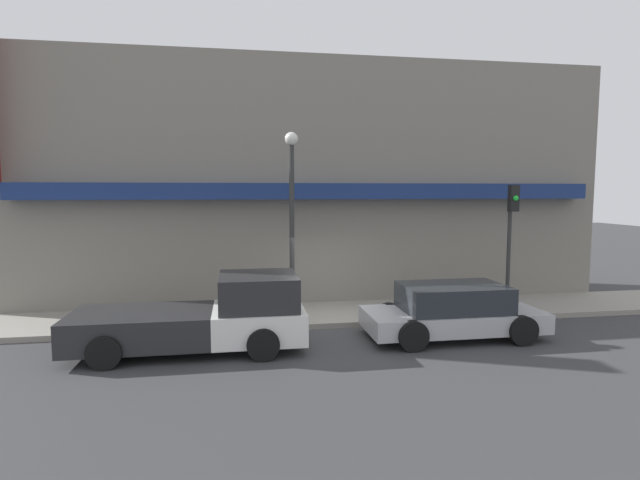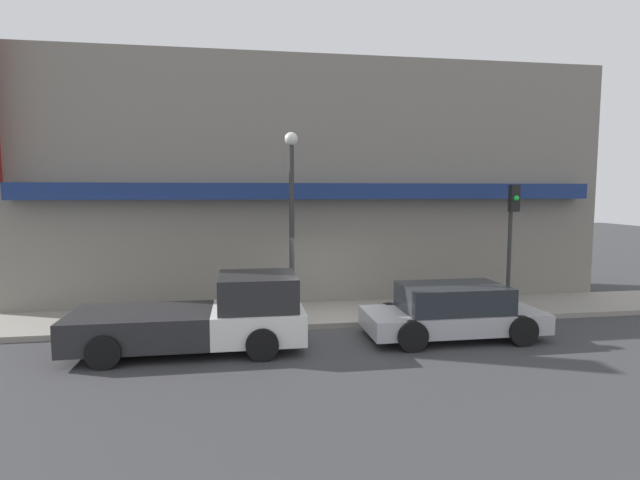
% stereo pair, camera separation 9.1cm
% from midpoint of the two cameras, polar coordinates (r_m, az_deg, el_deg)
% --- Properties ---
extents(ground_plane, '(80.00, 80.00, 0.00)m').
position_cam_midpoint_polar(ground_plane, '(13.94, 1.37, -10.10)').
color(ground_plane, '#38383A').
extents(sidewalk, '(36.00, 2.69, 0.16)m').
position_cam_midpoint_polar(sidewalk, '(15.20, 0.41, -8.46)').
color(sidewalk, gray).
rests_on(sidewalk, ground).
extents(building, '(19.80, 3.80, 10.28)m').
position_cam_midpoint_polar(building, '(17.53, -1.23, 6.49)').
color(building, gray).
rests_on(building, ground).
extents(pickup_truck, '(5.41, 2.26, 1.78)m').
position_cam_midpoint_polar(pickup_truck, '(12.30, -13.05, -8.60)').
color(pickup_truck, white).
rests_on(pickup_truck, ground).
extents(parked_car, '(4.54, 2.11, 1.38)m').
position_cam_midpoint_polar(parked_car, '(13.44, 14.74, -7.87)').
color(parked_car, '#ADADB2').
rests_on(parked_car, ground).
extents(fire_hydrant, '(0.20, 0.20, 0.60)m').
position_cam_midpoint_polar(fire_hydrant, '(14.01, -11.61, -8.21)').
color(fire_hydrant, '#196633').
rests_on(fire_hydrant, sidewalk).
extents(street_lamp, '(0.36, 0.36, 5.21)m').
position_cam_midpoint_polar(street_lamp, '(13.70, -3.44, 4.19)').
color(street_lamp, '#2D2D2D').
rests_on(street_lamp, sidewalk).
extents(traffic_light, '(0.28, 0.42, 3.81)m').
position_cam_midpoint_polar(traffic_light, '(16.15, 20.85, 1.67)').
color(traffic_light, '#2D2D2D').
rests_on(traffic_light, sidewalk).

